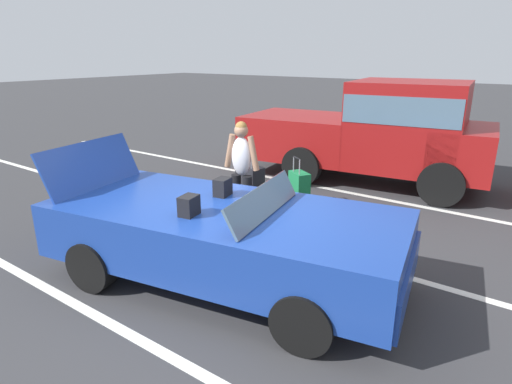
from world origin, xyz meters
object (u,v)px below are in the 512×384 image
Objects in this scene: traveler_person at (242,168)px; suitcase_medium_bright at (299,189)px; suitcase_large_black at (250,187)px; suitcase_small_carryon at (284,212)px; parked_pickup_truck_far at (382,131)px; convertible_car at (238,238)px.

suitcase_medium_bright is at bearing 160.03° from traveler_person.
suitcase_small_carryon is (1.00, -0.46, -0.12)m from suitcase_large_black.
suitcase_large_black is at bearing 160.02° from suitcase_medium_bright.
suitcase_small_carryon is 0.30× the size of traveler_person.
suitcase_large_black is at bearing -159.89° from traveler_person.
traveler_person is at bearing -111.47° from parked_pickup_truck_far.
suitcase_large_black reaches higher than suitcase_medium_bright.
suitcase_large_black is 1.10m from suitcase_small_carryon.
parked_pickup_truck_far reaches higher than traveler_person.
traveler_person is (0.40, -0.76, 0.56)m from suitcase_large_black.
suitcase_large_black is at bearing -122.89° from suitcase_small_carryon.
traveler_person is (-0.29, -1.30, 0.62)m from suitcase_medium_bright.
suitcase_medium_bright is at bearing 95.59° from convertible_car.
parked_pickup_truck_far is (-0.17, 5.02, 0.51)m from convertible_car.
parked_pickup_truck_far is at bearing 157.87° from traveler_person.
suitcase_large_black is 1.03m from traveler_person.
suitcase_small_carryon is at bearing 94.86° from convertible_car.
parked_pickup_truck_far is (0.63, 2.23, 0.80)m from suitcase_medium_bright.
parked_pickup_truck_far is (0.92, 3.53, 0.18)m from traveler_person.
suitcase_large_black is 0.18× the size of parked_pickup_truck_far.
suitcase_small_carryon is 3.35m from parked_pickup_truck_far.
parked_pickup_truck_far is at bearing 15.96° from suitcase_medium_bright.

